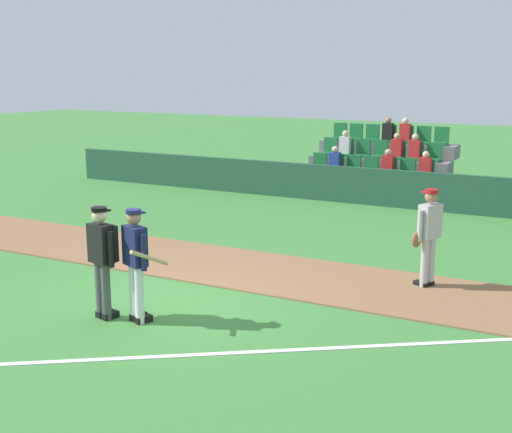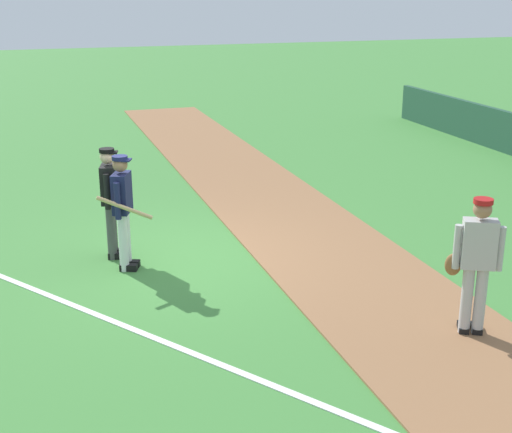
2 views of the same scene
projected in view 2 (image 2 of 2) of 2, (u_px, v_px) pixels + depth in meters
ground_plane at (178, 259)px, 11.29m from camera, size 80.00×80.00×0.00m
infield_dirt_path at (317, 242)px, 11.98m from camera, size 28.00×2.43×0.03m
foul_line_chalk at (190, 352)px, 8.43m from camera, size 9.94×6.89×0.01m
batter_navy_jersey at (123, 208)px, 10.62m from camera, size 0.61×0.80×1.76m
umpire_home_plate at (111, 197)px, 11.08m from camera, size 0.57×0.37×1.76m
runner_grey_jersey at (476, 262)px, 8.58m from camera, size 0.45×0.61×1.76m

